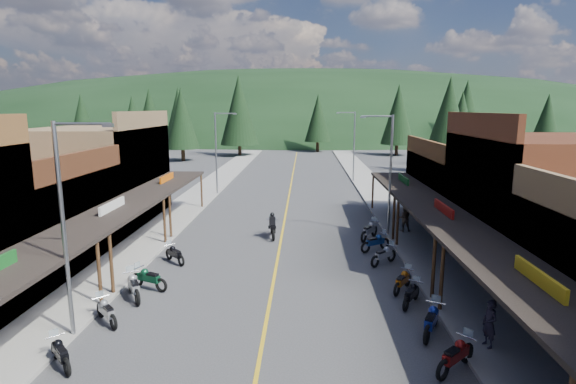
# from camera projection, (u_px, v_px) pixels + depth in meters

# --- Properties ---
(ground) EXTENTS (220.00, 220.00, 0.00)m
(ground) POSITION_uv_depth(u_px,v_px,m) (274.00, 279.00, 22.42)
(ground) COLOR #38383A
(ground) RESTS_ON ground
(centerline) EXTENTS (0.15, 90.00, 0.01)m
(centerline) POSITION_uv_depth(u_px,v_px,m) (288.00, 199.00, 42.06)
(centerline) COLOR gold
(centerline) RESTS_ON ground
(sidewalk_west) EXTENTS (3.40, 94.00, 0.15)m
(sidewalk_west) POSITION_uv_depth(u_px,v_px,m) (196.00, 198.00, 42.36)
(sidewalk_west) COLOR gray
(sidewalk_west) RESTS_ON ground
(sidewalk_east) EXTENTS (3.40, 94.00, 0.15)m
(sidewalk_east) POSITION_uv_depth(u_px,v_px,m) (382.00, 199.00, 41.73)
(sidewalk_east) COLOR gray
(sidewalk_east) RESTS_ON ground
(shop_west_2) EXTENTS (10.90, 9.00, 6.20)m
(shop_west_2) POSITION_uv_depth(u_px,v_px,m) (21.00, 219.00, 24.12)
(shop_west_2) COLOR #3F2111
(shop_west_2) RESTS_ON ground
(shop_west_3) EXTENTS (10.90, 10.20, 8.20)m
(shop_west_3) POSITION_uv_depth(u_px,v_px,m) (99.00, 175.00, 33.36)
(shop_west_3) COLOR brown
(shop_west_3) RESTS_ON ground
(shop_east_2) EXTENTS (10.90, 9.00, 8.20)m
(shop_east_2) POSITION_uv_depth(u_px,v_px,m) (544.00, 205.00, 22.93)
(shop_east_2) COLOR #562B19
(shop_east_2) RESTS_ON ground
(shop_east_3) EXTENTS (10.90, 10.20, 6.20)m
(shop_east_3) POSITION_uv_depth(u_px,v_px,m) (473.00, 190.00, 32.54)
(shop_east_3) COLOR #4C2D16
(shop_east_3) RESTS_ON ground
(streetlight_0) EXTENTS (2.16, 0.18, 8.00)m
(streetlight_0) POSITION_uv_depth(u_px,v_px,m) (67.00, 221.00, 15.95)
(streetlight_0) COLOR gray
(streetlight_0) RESTS_ON ground
(streetlight_1) EXTENTS (2.16, 0.18, 8.00)m
(streetlight_1) POSITION_uv_depth(u_px,v_px,m) (217.00, 149.00, 43.45)
(streetlight_1) COLOR gray
(streetlight_1) RESTS_ON ground
(streetlight_2) EXTENTS (2.16, 0.18, 8.00)m
(streetlight_2) POSITION_uv_depth(u_px,v_px,m) (388.00, 170.00, 29.19)
(streetlight_2) COLOR gray
(streetlight_2) RESTS_ON ground
(streetlight_3) EXTENTS (2.16, 0.18, 8.00)m
(streetlight_3) POSITION_uv_depth(u_px,v_px,m) (353.00, 143.00, 50.80)
(streetlight_3) COLOR gray
(streetlight_3) RESTS_ON ground
(ridge_hill) EXTENTS (310.00, 140.00, 60.00)m
(ridge_hill) POSITION_uv_depth(u_px,v_px,m) (300.00, 132.00, 154.99)
(ridge_hill) COLOR black
(ridge_hill) RESTS_ON ground
(pine_0) EXTENTS (5.04, 5.04, 11.00)m
(pine_0) POSITION_uv_depth(u_px,v_px,m) (82.00, 118.00, 83.56)
(pine_0) COLOR black
(pine_0) RESTS_ON ground
(pine_1) EXTENTS (5.88, 5.88, 12.50)m
(pine_1) POSITION_uv_depth(u_px,v_px,m) (179.00, 114.00, 90.69)
(pine_1) COLOR black
(pine_1) RESTS_ON ground
(pine_2) EXTENTS (6.72, 6.72, 14.00)m
(pine_2) POSITION_uv_depth(u_px,v_px,m) (239.00, 110.00, 78.26)
(pine_2) COLOR black
(pine_2) RESTS_ON ground
(pine_3) EXTENTS (5.04, 5.04, 11.00)m
(pine_3) POSITION_uv_depth(u_px,v_px,m) (318.00, 118.00, 85.88)
(pine_3) COLOR black
(pine_3) RESTS_ON ground
(pine_4) EXTENTS (5.88, 5.88, 12.50)m
(pine_4) POSITION_uv_depth(u_px,v_px,m) (398.00, 114.00, 79.34)
(pine_4) COLOR black
(pine_4) RESTS_ON ground
(pine_5) EXTENTS (6.72, 6.72, 14.00)m
(pine_5) POSITION_uv_depth(u_px,v_px,m) (466.00, 110.00, 90.41)
(pine_5) COLOR black
(pine_5) RESTS_ON ground
(pine_6) EXTENTS (5.04, 5.04, 11.00)m
(pine_6) POSITION_uv_depth(u_px,v_px,m) (547.00, 118.00, 82.39)
(pine_6) COLOR black
(pine_6) RESTS_ON ground
(pine_7) EXTENTS (5.88, 5.88, 12.50)m
(pine_7) POSITION_uv_depth(u_px,v_px,m) (150.00, 113.00, 96.87)
(pine_7) COLOR black
(pine_7) RESTS_ON ground
(pine_8) EXTENTS (4.48, 4.48, 10.00)m
(pine_8) POSITION_uv_depth(u_px,v_px,m) (133.00, 126.00, 61.39)
(pine_8) COLOR black
(pine_8) RESTS_ON ground
(pine_9) EXTENTS (4.93, 4.93, 10.80)m
(pine_9) POSITION_uv_depth(u_px,v_px,m) (461.00, 122.00, 64.55)
(pine_9) COLOR black
(pine_9) RESTS_ON ground
(pine_10) EXTENTS (5.38, 5.38, 11.60)m
(pine_10) POSITION_uv_depth(u_px,v_px,m) (182.00, 118.00, 70.92)
(pine_10) COLOR black
(pine_10) RESTS_ON ground
(pine_11) EXTENTS (5.82, 5.82, 12.40)m
(pine_11) POSITION_uv_depth(u_px,v_px,m) (449.00, 118.00, 57.68)
(pine_11) COLOR black
(pine_11) RESTS_ON ground
(bike_west_4) EXTENTS (1.76, 1.80, 1.08)m
(bike_west_4) POSITION_uv_depth(u_px,v_px,m) (60.00, 352.00, 14.73)
(bike_west_4) COLOR black
(bike_west_4) RESTS_ON ground
(bike_west_5) EXTENTS (1.83, 1.88, 1.13)m
(bike_west_5) POSITION_uv_depth(u_px,v_px,m) (106.00, 310.00, 17.72)
(bike_west_5) COLOR gray
(bike_west_5) RESTS_ON ground
(bike_west_6) EXTENTS (1.80, 2.32, 1.29)m
(bike_west_6) POSITION_uv_depth(u_px,v_px,m) (134.00, 285.00, 20.01)
(bike_west_6) COLOR #96979B
(bike_west_6) RESTS_ON ground
(bike_west_7) EXTENTS (2.20, 1.53, 1.20)m
(bike_west_7) POSITION_uv_depth(u_px,v_px,m) (149.00, 277.00, 21.06)
(bike_west_7) COLOR #0D4529
(bike_west_7) RESTS_ON ground
(bike_west_8) EXTENTS (1.82, 1.85, 1.11)m
(bike_west_8) POSITION_uv_depth(u_px,v_px,m) (175.00, 253.00, 24.67)
(bike_west_8) COLOR black
(bike_west_8) RESTS_ON ground
(bike_east_4) EXTENTS (2.05, 1.98, 1.22)m
(bike_east_4) POSITION_uv_depth(u_px,v_px,m) (456.00, 354.00, 14.49)
(bike_east_4) COLOR maroon
(bike_east_4) RESTS_ON ground
(bike_east_5) EXTENTS (1.66, 2.32, 1.27)m
(bike_east_5) POSITION_uv_depth(u_px,v_px,m) (432.00, 319.00, 16.83)
(bike_east_5) COLOR navy
(bike_east_5) RESTS_ON ground
(bike_east_6) EXTENTS (1.56, 2.01, 1.11)m
(bike_east_6) POSITION_uv_depth(u_px,v_px,m) (411.00, 293.00, 19.37)
(bike_east_6) COLOR black
(bike_east_6) RESTS_ON ground
(bike_east_7) EXTENTS (1.60, 2.01, 1.12)m
(bike_east_7) POSITION_uv_depth(u_px,v_px,m) (403.00, 280.00, 20.87)
(bike_east_7) COLOR #A44F0B
(bike_east_7) RESTS_ON ground
(bike_east_8) EXTENTS (1.97, 1.91, 1.17)m
(bike_east_8) POSITION_uv_depth(u_px,v_px,m) (384.00, 254.00, 24.43)
(bike_east_8) COLOR #A8A9AD
(bike_east_8) RESTS_ON ground
(bike_east_9) EXTENTS (2.16, 1.76, 1.21)m
(bike_east_9) POSITION_uv_depth(u_px,v_px,m) (375.00, 241.00, 26.70)
(bike_east_9) COLOR navy
(bike_east_9) RESTS_ON ground
(bike_east_10) EXTENTS (1.88, 2.39, 1.33)m
(bike_east_10) POSITION_uv_depth(u_px,v_px,m) (369.00, 230.00, 29.04)
(bike_east_10) COLOR gray
(bike_east_10) RESTS_ON ground
(rider_on_bike) EXTENTS (1.07, 2.40, 1.76)m
(rider_on_bike) POSITION_uv_depth(u_px,v_px,m) (273.00, 227.00, 29.52)
(rider_on_bike) COLOR black
(rider_on_bike) RESTS_ON ground
(pedestrian_east_a) EXTENTS (0.56, 0.71, 1.73)m
(pedestrian_east_a) POSITION_uv_depth(u_px,v_px,m) (489.00, 323.00, 15.69)
(pedestrian_east_a) COLOR black
(pedestrian_east_a) RESTS_ON sidewalk_east
(pedestrian_east_b) EXTENTS (0.89, 0.52, 1.82)m
(pedestrian_east_b) POSITION_uv_depth(u_px,v_px,m) (404.00, 218.00, 30.48)
(pedestrian_east_b) COLOR brown
(pedestrian_east_b) RESTS_ON sidewalk_east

